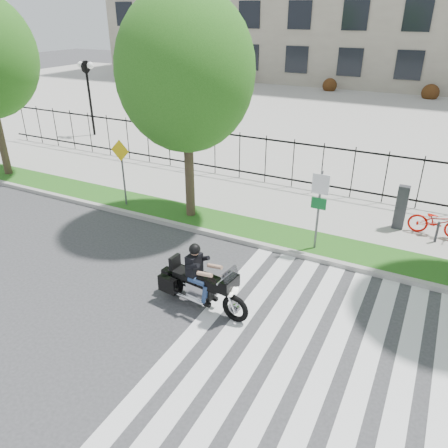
% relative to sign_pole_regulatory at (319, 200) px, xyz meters
% --- Properties ---
extents(ground, '(120.00, 120.00, 0.00)m').
position_rel_sign_pole_regulatory_xyz_m(ground, '(-3.56, -4.58, -1.74)').
color(ground, '#343436').
rests_on(ground, ground).
extents(curb, '(60.00, 0.20, 0.15)m').
position_rel_sign_pole_regulatory_xyz_m(curb, '(-3.56, -0.48, -1.66)').
color(curb, '#9F9D96').
rests_on(curb, ground).
extents(grass_verge, '(60.00, 1.50, 0.15)m').
position_rel_sign_pole_regulatory_xyz_m(grass_verge, '(-3.56, 0.37, -1.66)').
color(grass_verge, '#214B12').
rests_on(grass_verge, ground).
extents(sidewalk, '(60.00, 3.50, 0.15)m').
position_rel_sign_pole_regulatory_xyz_m(sidewalk, '(-3.56, 2.87, -1.66)').
color(sidewalk, '#ADABA2').
rests_on(sidewalk, ground).
extents(plaza, '(80.00, 34.00, 0.10)m').
position_rel_sign_pole_regulatory_xyz_m(plaza, '(-3.56, 20.42, -1.69)').
color(plaza, '#ADABA2').
rests_on(plaza, ground).
extents(crosswalk_stripes, '(5.70, 8.00, 0.01)m').
position_rel_sign_pole_regulatory_xyz_m(crosswalk_stripes, '(1.26, -4.58, -1.73)').
color(crosswalk_stripes, silver).
rests_on(crosswalk_stripes, ground).
extents(iron_fence, '(30.00, 0.06, 2.00)m').
position_rel_sign_pole_regulatory_xyz_m(iron_fence, '(-3.56, 4.62, -0.59)').
color(iron_fence, black).
rests_on(iron_fence, sidewalk).
extents(lamp_post_left, '(1.06, 0.70, 4.25)m').
position_rel_sign_pole_regulatory_xyz_m(lamp_post_left, '(-15.56, 7.42, 1.47)').
color(lamp_post_left, black).
rests_on(lamp_post_left, ground).
extents(street_tree_1, '(4.38, 4.38, 7.40)m').
position_rel_sign_pole_regulatory_xyz_m(street_tree_1, '(-4.66, 0.37, 3.28)').
color(street_tree_1, '#3C2E20').
rests_on(street_tree_1, grass_verge).
extents(sign_pole_regulatory, '(0.50, 0.09, 2.50)m').
position_rel_sign_pole_regulatory_xyz_m(sign_pole_regulatory, '(0.00, 0.00, 0.00)').
color(sign_pole_regulatory, '#59595B').
rests_on(sign_pole_regulatory, grass_verge).
extents(sign_pole_warning, '(0.78, 0.09, 2.49)m').
position_rel_sign_pole_regulatory_xyz_m(sign_pole_warning, '(-7.28, 0.00, 0.00)').
color(sign_pole_warning, '#59595B').
rests_on(sign_pole_warning, grass_verge).
extents(motorcycle_rider, '(2.72, 0.92, 2.10)m').
position_rel_sign_pole_regulatory_xyz_m(motorcycle_rider, '(-1.73, -3.98, -1.04)').
color(motorcycle_rider, black).
rests_on(motorcycle_rider, ground).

